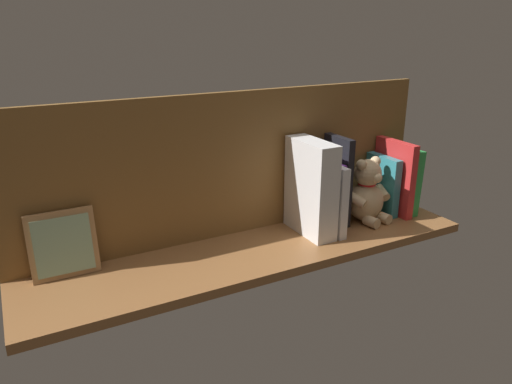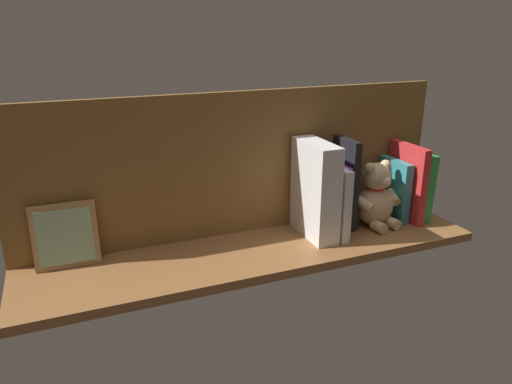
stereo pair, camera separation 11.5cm
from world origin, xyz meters
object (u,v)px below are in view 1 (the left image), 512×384
book_0 (401,179)px  dictionary_thick_white (311,188)px  picture_frame_leaning (63,245)px  teddy_bear (367,193)px

book_0 → dictionary_thick_white: (32.43, 1.35, 2.90)cm
picture_frame_leaning → dictionary_thick_white: bearing=174.2°
picture_frame_leaning → book_0: bearing=177.1°
teddy_bear → dictionary_thick_white: dictionary_thick_white is taller
book_0 → teddy_bear: book_0 is taller
book_0 → teddy_bear: size_ratio=1.06×
book_0 → dictionary_thick_white: bearing=2.4°
book_0 → picture_frame_leaning: size_ratio=1.28×
teddy_bear → picture_frame_leaning: size_ratio=1.21×
teddy_bear → picture_frame_leaning: 78.69cm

